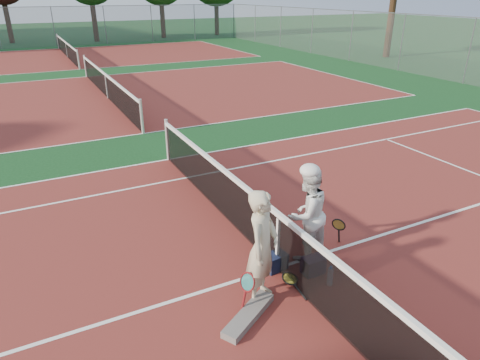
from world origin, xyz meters
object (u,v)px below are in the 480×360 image
racket_spare (290,280)px  sports_bag_purple (313,265)px  player_a (262,247)px  racket_red (247,292)px  net_main (278,241)px  racket_black_held (338,233)px  player_b (307,214)px  sports_bag_navy (275,262)px  water_bottle (330,277)px

racket_spare → sports_bag_purple: 0.47m
player_a → racket_spare: bearing=-30.8°
racket_spare → sports_bag_purple: size_ratio=1.74×
racket_red → sports_bag_purple: 1.35m
net_main → racket_black_held: size_ratio=19.35×
racket_black_held → player_a: bearing=-18.6°
player_b → racket_red: 1.72m
sports_bag_navy → water_bottle: water_bottle is taller
racket_red → sports_bag_navy: size_ratio=1.65×
racket_spare → water_bottle: size_ratio=2.00×
racket_black_held → water_bottle: 1.13m
sports_bag_navy → racket_red: bearing=-143.4°
racket_red → sports_bag_navy: racket_red is taller
player_b → sports_bag_navy: player_b is taller
sports_bag_navy → water_bottle: 0.90m
player_a → racket_spare: size_ratio=2.87×
racket_red → racket_spare: racket_red is taller
player_b → sports_bag_purple: bearing=60.6°
player_b → racket_spare: size_ratio=2.68×
racket_spare → water_bottle: (0.50, -0.32, 0.10)m
racket_black_held → racket_spare: bearing=-15.3°
player_b → racket_black_held: player_b is taller
player_a → player_b: size_ratio=1.07×
net_main → racket_black_held: net_main is taller
racket_red → sports_bag_purple: racket_red is taller
racket_black_held → water_bottle: bearing=10.0°
player_a → racket_red: size_ratio=2.96×
player_b → sports_bag_purple: player_b is taller
player_a → sports_bag_purple: 1.26m
net_main → racket_spare: (-0.01, -0.41, -0.46)m
player_b → racket_spare: (-0.62, -0.51, -0.75)m
player_a → racket_black_held: size_ratio=3.03×
water_bottle → sports_bag_purple: bearing=96.8°
net_main → sports_bag_navy: net_main is taller
player_b → sports_bag_purple: 0.82m
racket_spare → sports_bag_purple: sports_bag_purple is taller
water_bottle → racket_black_held: bearing=45.9°
sports_bag_navy → sports_bag_purple: sports_bag_purple is taller
racket_red → sports_bag_purple: size_ratio=1.69×
racket_black_held → racket_spare: 1.39m
water_bottle → racket_red: bearing=175.6°
racket_spare → sports_bag_navy: bearing=4.0°
net_main → water_bottle: (0.49, -0.73, -0.36)m
racket_red → player_a: bearing=-4.6°
net_main → player_a: (-0.57, -0.50, 0.35)m
net_main → racket_spare: bearing=-91.8°
sports_bag_navy → player_a: bearing=-137.4°
player_b → player_a: bearing=16.2°
player_a → racket_black_held: (1.85, 0.58, -0.58)m
racket_red → sports_bag_purple: bearing=-15.6°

